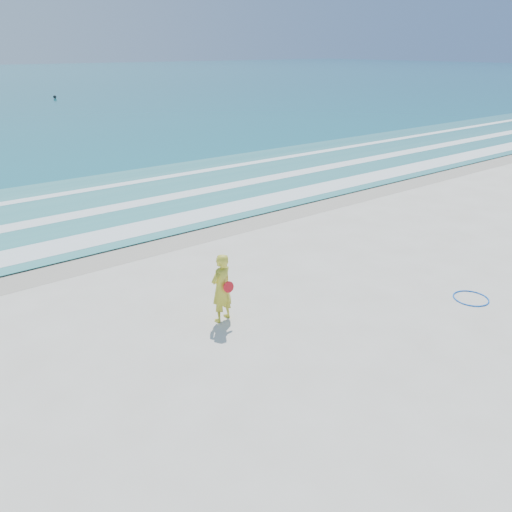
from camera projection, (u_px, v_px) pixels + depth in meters
ground at (356, 368)px, 10.06m from camera, size 400.00×400.00×0.00m
wet_sand at (153, 241)px, 16.65m from camera, size 400.00×2.40×0.00m
shallow at (97, 205)px, 20.29m from camera, size 400.00×10.00×0.01m
foam_near at (136, 229)px, 17.58m from camera, size 400.00×1.40×0.01m
foam_mid at (105, 209)px, 19.70m from camera, size 400.00×0.90×0.01m
foam_far at (76, 192)px, 22.12m from camera, size 400.00×0.60×0.01m
hoop at (471, 298)px, 12.83m from camera, size 1.09×1.09×0.03m
buoy at (55, 97)px, 61.82m from camera, size 0.39×0.39×0.39m
woman at (221, 288)px, 11.54m from camera, size 0.69×0.54×1.68m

